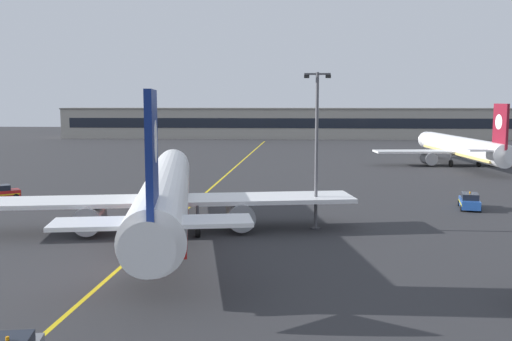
# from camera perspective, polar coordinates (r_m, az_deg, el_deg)

# --- Properties ---
(ground_plane) EXTENTS (400.00, 400.00, 0.00)m
(ground_plane) POSITION_cam_1_polar(r_m,az_deg,el_deg) (39.14, -12.05, -9.60)
(ground_plane) COLOR #2D2D30
(taxiway_centreline) EXTENTS (6.49, 179.90, 0.01)m
(taxiway_centreline) POSITION_cam_1_polar(r_m,az_deg,el_deg) (67.82, -5.27, -2.45)
(taxiway_centreline) COLOR yellow
(taxiway_centreline) RESTS_ON ground
(airliner_foreground) EXTENTS (32.35, 41.34, 11.65)m
(airliner_foreground) POSITION_cam_1_polar(r_m,az_deg,el_deg) (48.59, -8.93, -2.23)
(airliner_foreground) COLOR white
(airliner_foreground) RESTS_ON ground
(airliner_background) EXTENTS (29.36, 37.76, 10.59)m
(airliner_background) POSITION_cam_1_polar(r_m,az_deg,el_deg) (103.44, 19.70, 2.12)
(airliner_background) COLOR white
(airliner_background) RESTS_ON ground
(apron_lamp_post) EXTENTS (2.24, 0.90, 13.40)m
(apron_lamp_post) POSITION_cam_1_polar(r_m,az_deg,el_deg) (49.28, 6.01, 2.21)
(apron_lamp_post) COLOR #515156
(apron_lamp_post) RESTS_ON ground
(service_car_third) EXTENTS (2.68, 4.47, 1.79)m
(service_car_third) POSITION_cam_1_polar(r_m,az_deg,el_deg) (62.86, 20.39, -2.90)
(service_car_third) COLOR #2351A8
(service_car_third) RESTS_ON ground
(safety_cone_by_nose_gear) EXTENTS (0.44, 0.44, 0.55)m
(safety_cone_by_nose_gear) POSITION_cam_1_polar(r_m,az_deg,el_deg) (64.78, -4.99, -2.66)
(safety_cone_by_nose_gear) COLOR orange
(safety_cone_by_nose_gear) RESTS_ON ground
(terminal_building) EXTENTS (132.93, 12.40, 8.85)m
(terminal_building) POSITION_cam_1_polar(r_m,az_deg,el_deg) (169.42, 3.34, 4.71)
(terminal_building) COLOR #9E998E
(terminal_building) RESTS_ON ground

